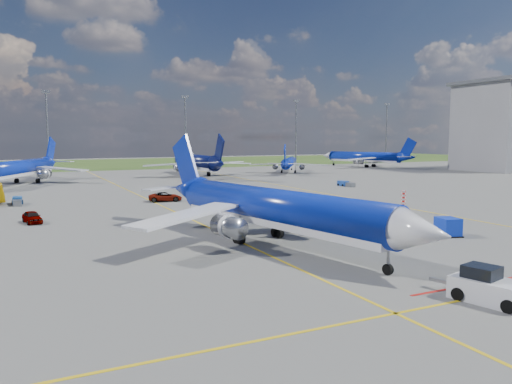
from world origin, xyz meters
name	(u,v)px	position (x,y,z in m)	size (l,w,h in m)	color
ground	(246,245)	(0.00, 0.00, 0.00)	(400.00, 400.00, 0.00)	#50504E
grass_strip	(72,164)	(0.00, 150.00, 0.00)	(400.00, 80.00, 0.01)	#2D4719
taxiway_lines	(165,207)	(0.17, 27.70, 0.01)	(60.25, 160.00, 0.02)	gold
floodlight_masts	(121,128)	(10.00, 110.00, 12.56)	(202.20, 0.50, 22.70)	slate
warning_post	(403,202)	(26.00, 8.00, 1.50)	(0.50, 0.50, 3.00)	red
bg_jet_nnw	(22,184)	(-17.46, 74.69, 0.00)	(28.04, 36.80, 9.64)	#0B229D
bg_jet_n	(196,176)	(23.12, 80.53, 0.00)	(29.95, 39.31, 10.30)	#070D3D
bg_jet_ne	(289,173)	(50.09, 79.88, 0.00)	(22.79, 29.91, 7.83)	#0B229D
bg_jet_ene	(364,167)	(85.59, 92.15, 0.00)	(27.53, 36.14, 9.46)	#0B229D
main_airliner	(275,245)	(2.37, -1.34, 0.00)	(28.69, 37.66, 9.86)	#0B229D
pushback_tug	(489,288)	(6.39, -20.87, 0.85)	(3.34, 6.36, 2.11)	silver
uld_container	(448,227)	(19.90, -5.07, 0.91)	(1.82, 2.27, 1.82)	#0D2DBF
service_car_a	(32,217)	(-17.23, 21.26, 0.70)	(1.64, 4.09, 1.39)	#999999
service_car_b	(165,197)	(1.84, 33.47, 0.71)	(2.35, 5.09, 1.42)	#999999
service_car_c	(203,187)	(11.92, 44.69, 0.74)	(2.08, 5.12, 1.49)	#999999
baggage_tug_w	(266,199)	(15.17, 25.48, 0.56)	(3.41, 5.45, 1.20)	#195096
baggage_tug_c	(17,201)	(-18.62, 39.58, 0.48)	(1.34, 4.60, 1.03)	#194A97
baggage_tug_e	(346,184)	(41.01, 41.01, 0.47)	(1.35, 4.48, 1.00)	#1C48AB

